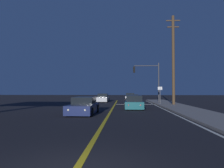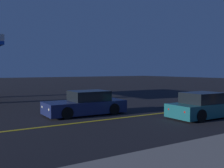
{
  "view_description": "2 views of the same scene",
  "coord_description": "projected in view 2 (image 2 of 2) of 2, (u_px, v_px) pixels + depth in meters",
  "views": [
    {
      "loc": [
        1.12,
        -4.65,
        1.89
      ],
      "look_at": [
        -0.32,
        22.79,
        2.68
      ],
      "focal_mm": 34.49,
      "sensor_mm": 36.0,
      "label": 1
    },
    {
      "loc": [
        11.44,
        5.57,
        2.52
      ],
      "look_at": [
        0.17,
        12.71,
        1.82
      ],
      "focal_mm": 42.66,
      "sensor_mm": 36.0,
      "label": 2
    }
  ],
  "objects": [
    {
      "name": "lane_line_center",
      "position": [
        111.0,
        119.0,
        13.62
      ],
      "size": [
        0.2,
        43.34,
        0.01
      ],
      "primitive_type": "cube",
      "color": "gold",
      "rests_on": "ground"
    },
    {
      "name": "lane_line_edge_right",
      "position": [
        189.0,
        142.0,
        9.29
      ],
      "size": [
        0.16,
        43.34,
        0.01
      ],
      "primitive_type": "cube",
      "color": "silver",
      "rests_on": "ground"
    },
    {
      "name": "car_lead_oncoming_teal",
      "position": [
        204.0,
        107.0,
        14.12
      ],
      "size": [
        1.98,
        4.23,
        1.34
      ],
      "rotation": [
        0.0,
        0.0,
        -0.03
      ],
      "color": "#195960",
      "rests_on": "ground"
    },
    {
      "name": "car_far_approaching_navy",
      "position": [
        86.0,
        104.0,
        15.09
      ],
      "size": [
        2.08,
        4.6,
        1.34
      ],
      "rotation": [
        0.0,
        0.0,
        3.11
      ],
      "color": "navy",
      "rests_on": "ground"
    }
  ]
}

